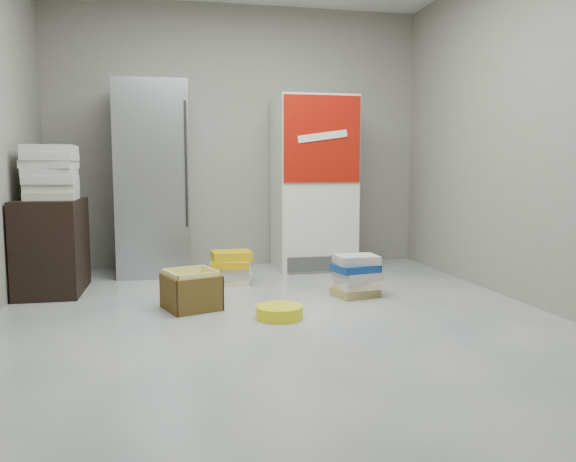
% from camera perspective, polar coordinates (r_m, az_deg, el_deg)
% --- Properties ---
extents(ground, '(5.00, 5.00, 0.00)m').
position_cam_1_polar(ground, '(3.87, -0.63, -9.53)').
color(ground, beige).
rests_on(ground, ground).
extents(room_shell, '(4.04, 5.04, 2.82)m').
position_cam_1_polar(room_shell, '(3.79, -0.67, 17.59)').
color(room_shell, gray).
rests_on(room_shell, ground).
extents(steel_fridge, '(0.70, 0.72, 1.90)m').
position_cam_1_polar(steel_fridge, '(5.79, -13.54, 5.10)').
color(steel_fridge, '#AAACB3').
rests_on(steel_fridge, ground).
extents(coke_cooler, '(0.80, 0.73, 1.80)m').
position_cam_1_polar(coke_cooler, '(5.96, 2.58, 4.86)').
color(coke_cooler, silver).
rests_on(coke_cooler, ground).
extents(wood_shelf, '(0.50, 0.80, 0.80)m').
position_cam_1_polar(wood_shelf, '(5.20, -22.84, -1.43)').
color(wood_shelf, black).
rests_on(wood_shelf, ground).
extents(supply_box_stack, '(0.43, 0.43, 0.45)m').
position_cam_1_polar(supply_box_stack, '(5.15, -22.96, 5.50)').
color(supply_box_stack, silver).
rests_on(supply_box_stack, wood_shelf).
extents(phonebook_stack_main, '(0.42, 0.38, 0.35)m').
position_cam_1_polar(phonebook_stack_main, '(4.70, 6.98, -4.56)').
color(phonebook_stack_main, '#A39150').
rests_on(phonebook_stack_main, ground).
extents(phonebook_stack_side, '(0.39, 0.35, 0.30)m').
position_cam_1_polar(phonebook_stack_side, '(5.21, -5.80, -3.71)').
color(phonebook_stack_side, beige).
rests_on(phonebook_stack_side, ground).
extents(cardboard_box, '(0.48, 0.48, 0.30)m').
position_cam_1_polar(cardboard_box, '(4.33, -9.79, -6.23)').
color(cardboard_box, yellow).
rests_on(cardboard_box, ground).
extents(bucket_lid, '(0.41, 0.41, 0.09)m').
position_cam_1_polar(bucket_lid, '(4.02, -0.89, -8.23)').
color(bucket_lid, yellow).
rests_on(bucket_lid, ground).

